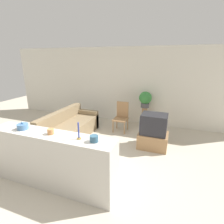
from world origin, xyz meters
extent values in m
plane|color=beige|center=(0.00, 0.00, 0.00)|extent=(14.00, 14.00, 0.00)
cube|color=silver|center=(0.00, 3.43, 1.35)|extent=(9.00, 0.06, 2.70)
cube|color=#847051|center=(-0.85, 1.41, 0.24)|extent=(0.88, 2.09, 0.47)
cube|color=#847051|center=(-1.18, 1.41, 0.64)|extent=(0.20, 2.09, 0.34)
cube|color=#847051|center=(-0.85, 0.44, 0.30)|extent=(0.88, 0.16, 0.61)
cube|color=#847051|center=(-0.85, 2.37, 0.30)|extent=(0.88, 0.16, 0.61)
cube|color=#9E754C|center=(1.54, 1.68, 0.20)|extent=(0.76, 0.60, 0.40)
cube|color=#232328|center=(1.54, 1.68, 0.67)|extent=(0.66, 0.52, 0.53)
cube|color=navy|center=(1.21, 1.68, 0.67)|extent=(0.02, 0.42, 0.42)
cube|color=#9E754C|center=(0.40, 2.42, 0.41)|extent=(0.44, 0.44, 0.04)
cube|color=#9E754C|center=(0.40, 2.62, 0.69)|extent=(0.40, 0.04, 0.52)
cylinder|color=#9E754C|center=(0.21, 2.23, 0.20)|extent=(0.04, 0.04, 0.39)
cylinder|color=#9E754C|center=(0.59, 2.23, 0.20)|extent=(0.04, 0.04, 0.39)
cylinder|color=#9E754C|center=(0.21, 2.61, 0.20)|extent=(0.04, 0.04, 0.39)
cylinder|color=#9E754C|center=(0.59, 2.61, 0.20)|extent=(0.04, 0.04, 0.39)
cylinder|color=#9E754C|center=(1.06, 3.04, 0.36)|extent=(0.18, 0.18, 0.72)
cylinder|color=#4C4C51|center=(1.06, 3.04, 0.79)|extent=(0.27, 0.27, 0.15)
sphere|color=#38843D|center=(1.06, 3.04, 1.05)|extent=(0.42, 0.42, 0.42)
cube|color=beige|center=(0.00, -0.46, 0.53)|extent=(2.42, 0.44, 1.06)
cylinder|color=#4C7AAD|center=(-0.59, -0.46, 1.11)|extent=(0.20, 0.20, 0.10)
sphere|color=#4C7AAD|center=(-0.59, -0.46, 1.18)|extent=(0.04, 0.04, 0.04)
cylinder|color=#C6844C|center=(0.04, -0.46, 1.11)|extent=(0.11, 0.11, 0.09)
cylinder|color=#B7933D|center=(0.59, -0.46, 1.07)|extent=(0.07, 0.07, 0.02)
cylinder|color=#2D3D9E|center=(0.59, -0.46, 1.21)|extent=(0.02, 0.02, 0.27)
cylinder|color=#335B75|center=(0.86, -0.46, 1.11)|extent=(0.14, 0.14, 0.10)
camera|label=1|loc=(1.99, -2.69, 2.32)|focal=28.00mm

